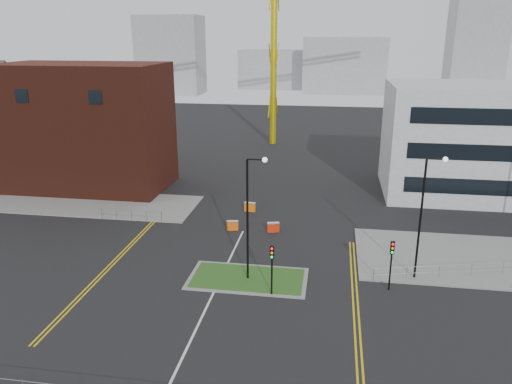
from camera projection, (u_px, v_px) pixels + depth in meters
The scene contains 25 objects.
ground at pixel (191, 340), 29.09m from camera, with size 200.00×200.00×0.00m, color black.
pavement_left at pixel (66, 202), 52.73m from camera, with size 28.00×8.00×0.12m, color slate.
pavement_right at pixel (512, 261), 39.00m from camera, with size 24.00×10.00×0.12m, color slate.
island_kerb at pixel (248, 279), 36.31m from camera, with size 8.60×4.60×0.08m, color slate.
grass_island at pixel (248, 278), 36.30m from camera, with size 8.00×4.00×0.12m, color #2C511B.
brick_building at pixel (61, 128), 56.75m from camera, with size 24.20×10.07×14.24m.
office_block at pixel (506, 141), 53.52m from camera, with size 25.00×12.20×12.00m.
streetlamp_island at pixel (251, 209), 34.65m from camera, with size 1.46×0.36×9.18m.
streetlamp_right_near at pixel (425, 209), 34.76m from camera, with size 1.46×0.36×9.18m.
traffic_light_island at pixel (272, 261), 33.35m from camera, with size 0.28×0.33×3.65m.
traffic_light_right at pixel (392, 256), 34.05m from camera, with size 0.28×0.33×3.65m.
railing_left at pixel (131, 213), 47.43m from camera, with size 6.05×0.05×1.10m.
railing_right at pixel (503, 266), 36.65m from camera, with size 19.05×5.05×1.10m.
centre_line at pixel (200, 322), 30.97m from camera, with size 0.15×30.00×0.01m, color silver.
yellow_left_a at pixel (117, 257), 39.83m from camera, with size 0.12×24.00×0.01m, color gold.
yellow_left_b at pixel (120, 258), 39.78m from camera, with size 0.12×24.00×0.01m, color gold.
yellow_right_a at pixel (353, 301), 33.33m from camera, with size 0.12×20.00×0.01m, color gold.
yellow_right_b at pixel (358, 301), 33.29m from camera, with size 0.12×20.00×0.01m, color gold.
skyline_a at pixel (171, 55), 144.59m from camera, with size 18.00×12.00×22.00m, color gray.
skyline_b at pixel (344, 65), 147.54m from camera, with size 24.00×12.00×16.00m, color gray.
skyline_c at pixel (476, 45), 135.85m from camera, with size 14.00×12.00×28.00m, color gray.
skyline_d at pixel (287, 69), 160.21m from camera, with size 30.00×12.00×12.00m, color gray.
barrier_left at pixel (232, 225), 45.27m from camera, with size 1.09×0.56×0.88m.
barrier_mid at pixel (273, 227), 44.82m from camera, with size 1.12×0.62×0.90m.
barrier_right at pixel (250, 207), 50.01m from camera, with size 1.13×0.47×0.93m.
Camera 1 is at (7.65, -24.19, 17.10)m, focal length 35.00 mm.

